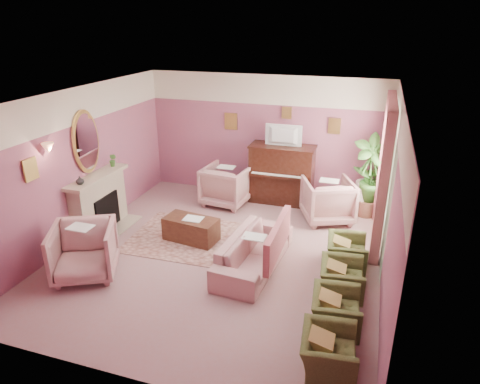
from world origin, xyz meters
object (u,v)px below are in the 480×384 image
(coffee_table, at_px, (191,229))
(floral_armchair_right, at_px, (328,198))
(floral_armchair_front, at_px, (84,249))
(side_table, at_px, (367,198))
(floral_armchair_left, at_px, (226,183))
(piano, at_px, (282,175))
(olive_chair_b, at_px, (336,305))
(television, at_px, (283,134))
(olive_chair_d, at_px, (347,248))
(sofa, at_px, (254,246))
(olive_chair_a, at_px, (329,346))
(olive_chair_c, at_px, (342,273))

(coffee_table, height_order, floral_armchair_right, floral_armchair_right)
(floral_armchair_front, height_order, side_table, floral_armchair_front)
(floral_armchair_right, distance_m, side_table, 1.00)
(floral_armchair_front, bearing_deg, floral_armchair_right, 43.49)
(floral_armchair_left, bearing_deg, coffee_table, -91.92)
(piano, distance_m, floral_armchair_right, 1.32)
(floral_armchair_left, height_order, olive_chair_b, floral_armchair_left)
(floral_armchair_right, distance_m, olive_chair_b, 3.36)
(television, bearing_deg, floral_armchair_front, -120.93)
(olive_chair_d, bearing_deg, sofa, -159.90)
(piano, bearing_deg, floral_armchair_right, -30.85)
(television, bearing_deg, sofa, -86.30)
(television, distance_m, olive_chair_a, 5.19)
(floral_armchair_front, distance_m, olive_chair_c, 4.10)
(floral_armchair_right, bearing_deg, floral_armchair_left, 175.81)
(sofa, height_order, side_table, sofa)
(olive_chair_b, xyz_separation_m, olive_chair_c, (0.00, 0.82, 0.00))
(television, relative_size, sofa, 0.40)
(floral_armchair_right, height_order, side_table, floral_armchair_right)
(floral_armchair_left, distance_m, olive_chair_a, 5.13)
(piano, height_order, floral_armchair_left, piano)
(floral_armchair_right, bearing_deg, olive_chair_a, -82.65)
(olive_chair_c, relative_size, olive_chair_d, 1.00)
(television, bearing_deg, olive_chair_c, -61.91)
(television, height_order, floral_armchair_left, television)
(floral_armchair_right, distance_m, olive_chair_a, 4.17)
(television, bearing_deg, olive_chair_b, -67.10)
(olive_chair_c, bearing_deg, television, 118.09)
(piano, bearing_deg, floral_armchair_front, -120.61)
(olive_chair_b, bearing_deg, floral_armchair_right, 99.15)
(sofa, relative_size, floral_armchair_left, 2.02)
(floral_armchair_left, xyz_separation_m, olive_chair_b, (2.81, -3.48, -0.17))
(side_table, bearing_deg, olive_chair_a, -92.70)
(floral_armchair_right, bearing_deg, floral_armchair_front, -136.51)
(floral_armchair_right, relative_size, olive_chair_d, 1.31)
(piano, xyz_separation_m, television, (0.00, -0.05, 0.95))
(floral_armchair_right, relative_size, side_table, 1.41)
(olive_chair_c, height_order, side_table, side_table)
(floral_armchair_left, relative_size, olive_chair_a, 1.31)
(floral_armchair_right, xyz_separation_m, floral_armchair_front, (-3.48, -3.30, 0.00))
(olive_chair_c, relative_size, side_table, 1.08)
(floral_armchair_left, relative_size, floral_armchair_front, 1.00)
(coffee_table, distance_m, olive_chair_b, 3.31)
(piano, bearing_deg, olive_chair_c, -62.29)
(television, distance_m, floral_armchair_left, 1.66)
(floral_armchair_left, relative_size, olive_chair_c, 1.31)
(television, height_order, olive_chair_d, television)
(olive_chair_b, xyz_separation_m, olive_chair_d, (0.00, 1.64, 0.00))
(olive_chair_c, bearing_deg, sofa, 169.31)
(piano, height_order, television, television)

